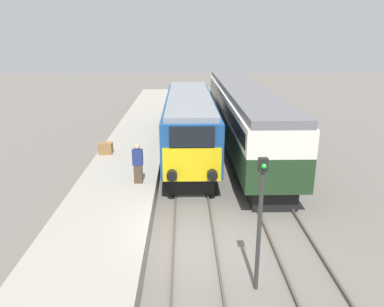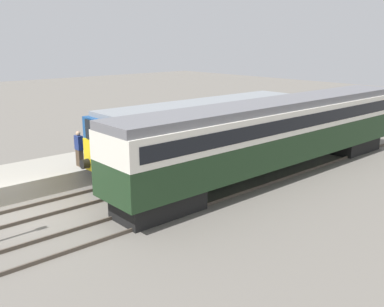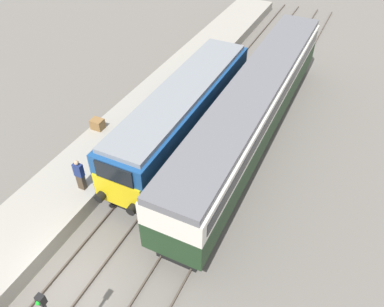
# 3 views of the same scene
# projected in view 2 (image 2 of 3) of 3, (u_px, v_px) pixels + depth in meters

# --- Properties ---
(ground_plane) EXTENTS (120.00, 120.00, 0.00)m
(ground_plane) POSITION_uv_depth(u_px,v_px,m) (20.00, 217.00, 17.03)
(ground_plane) COLOR slate
(platform_left) EXTENTS (3.50, 50.00, 0.84)m
(platform_left) POSITION_uv_depth(u_px,v_px,m) (139.00, 156.00, 24.43)
(platform_left) COLOR #9E998C
(platform_left) RESTS_ON ground_plane
(rails_near_track) EXTENTS (1.51, 60.00, 0.14)m
(rails_near_track) POSITION_uv_depth(u_px,v_px,m) (126.00, 187.00, 20.21)
(rails_near_track) COLOR #4C4238
(rails_near_track) RESTS_ON ground_plane
(rails_far_track) EXTENTS (1.50, 60.00, 0.14)m
(rails_far_track) POSITION_uv_depth(u_px,v_px,m) (171.00, 208.00, 17.75)
(rails_far_track) COLOR #4C4238
(rails_far_track) RESTS_ON ground_plane
(locomotive) EXTENTS (2.70, 13.29, 3.69)m
(locomotive) POSITION_uv_depth(u_px,v_px,m) (204.00, 132.00, 22.93)
(locomotive) COLOR black
(locomotive) RESTS_ON ground_plane
(passenger_carriage) EXTENTS (2.75, 19.71, 3.93)m
(passenger_carriage) POSITION_uv_depth(u_px,v_px,m) (279.00, 130.00, 21.64)
(passenger_carriage) COLOR black
(passenger_carriage) RESTS_ON ground_plane
(person_on_platform) EXTENTS (0.44, 0.26, 1.74)m
(person_on_platform) POSITION_uv_depth(u_px,v_px,m) (79.00, 149.00, 20.74)
(person_on_platform) COLOR #473828
(person_on_platform) RESTS_ON platform_left
(luggage_crate) EXTENTS (0.70, 0.56, 0.60)m
(luggage_crate) POSITION_uv_depth(u_px,v_px,m) (128.00, 139.00, 25.20)
(luggage_crate) COLOR olive
(luggage_crate) RESTS_ON platform_left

